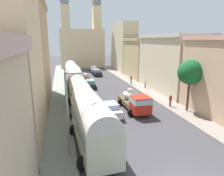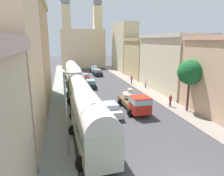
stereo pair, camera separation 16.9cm
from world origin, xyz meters
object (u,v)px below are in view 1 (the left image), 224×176
parked_bus_2 (75,80)px  car_0 (97,73)px  parked_bus_0 (92,121)px  car_4 (84,77)px  parked_bus_1 (81,94)px  car_2 (111,110)px  pedestrian_2 (145,83)px  parked_bus_3 (72,71)px  cargo_truck_0 (136,102)px  pedestrian_0 (170,100)px  pedestrian_1 (131,79)px  car_1 (94,69)px  streetlamp_near (70,108)px  car_3 (90,84)px

parked_bus_2 → car_0: (6.30, 15.27, -1.43)m
parked_bus_0 → car_4: (2.48, 27.62, -1.58)m
parked_bus_1 → car_2: 4.25m
parked_bus_2 → pedestrian_2: parked_bus_2 is taller
car_4 → parked_bus_3: bearing=-166.0°
cargo_truck_0 → parked_bus_1: bearing=162.6°
pedestrian_0 → pedestrian_2: (1.06, 10.48, 0.01)m
parked_bus_3 → pedestrian_1: bearing=-24.9°
car_2 → pedestrian_1: bearing=62.7°
parked_bus_0 → car_2: bearing=64.3°
car_2 → pedestrian_0: 8.28m
parked_bus_0 → pedestrian_0: size_ratio=4.99×
car_2 → car_1: bearing=84.2°
car_1 → car_4: car_4 is taller
car_1 → car_2: size_ratio=0.97×
pedestrian_1 → cargo_truck_0: bearing=-107.7°
pedestrian_2 → car_2: bearing=-128.8°
parked_bus_0 → car_0: (6.30, 33.27, -1.56)m
parked_bus_1 → streetlamp_near: (-1.69, -9.67, 1.68)m
car_2 → parked_bus_2: bearing=104.9°
parked_bus_2 → pedestrian_0: size_ratio=5.50×
parked_bus_1 → parked_bus_2: 9.00m
parked_bus_1 → pedestrian_2: (12.36, 8.94, -1.13)m
car_3 → pedestrian_1: pedestrian_1 is taller
pedestrian_0 → pedestrian_1: pedestrian_1 is taller
car_2 → parked_bus_0: bearing=-115.7°
car_4 → pedestrian_1: 10.34m
parked_bus_2 → car_0: parked_bus_2 is taller
pedestrian_1 → pedestrian_2: bearing=-71.8°
parked_bus_3 → pedestrian_1: size_ratio=5.39×
pedestrian_0 → streetlamp_near: streetlamp_near is taller
pedestrian_0 → car_2: bearing=-172.7°
parked_bus_3 → parked_bus_1: bearing=-90.0°
cargo_truck_0 → car_2: cargo_truck_0 is taller
car_1 → pedestrian_0: pedestrian_0 is taller
parked_bus_3 → pedestrian_0: bearing=-60.0°
car_0 → cargo_truck_0: bearing=-89.9°
streetlamp_near → parked_bus_0: bearing=21.7°
car_1 → pedestrian_0: bearing=-81.5°
car_1 → car_2: bearing=-95.8°
parked_bus_0 → car_3: 21.28m
pedestrian_1 → parked_bus_3: bearing=155.1°
parked_bus_0 → parked_bus_3: bearing=90.0°
parked_bus_2 → car_3: size_ratio=2.17×
car_2 → car_4: size_ratio=1.08×
parked_bus_1 → car_2: bearing=-40.1°
car_0 → pedestrian_0: (4.99, -25.81, 0.17)m
parked_bus_0 → parked_bus_2: 18.00m
car_0 → pedestrian_1: bearing=-67.3°
parked_bus_3 → pedestrian_1: (11.07, -5.14, -1.21)m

